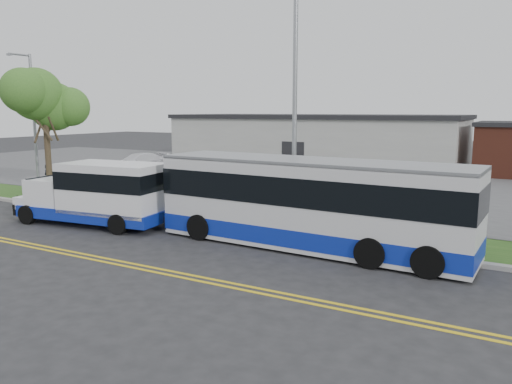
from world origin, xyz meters
The scene contains 17 objects.
ground centered at (0.00, 0.00, 0.00)m, with size 140.00×140.00×0.00m, color #28282B.
lane_line_north centered at (0.00, -3.85, 0.01)m, with size 70.00×0.12×0.01m, color yellow.
lane_line_south centered at (0.00, -4.15, 0.01)m, with size 70.00×0.12×0.01m, color yellow.
curb centered at (0.00, 1.10, 0.07)m, with size 80.00×0.30×0.15m, color #9E9B93.
verge centered at (0.00, 2.90, 0.05)m, with size 80.00×3.30×0.10m, color #244A18.
parking_lot centered at (0.00, 17.00, 0.05)m, with size 80.00×25.00×0.10m, color #4C4C4F.
commercial_building centered at (-6.00, 27.00, 2.18)m, with size 25.40×10.40×4.35m.
tree_west centered at (-12.00, 3.20, 5.12)m, with size 4.40×4.40×6.91m.
streetlight_near centered at (3.00, 2.73, 5.23)m, with size 0.35×1.53×9.50m.
streetlight_far centered at (-16.00, 5.42, 4.48)m, with size 0.35×1.53×8.00m.
shuttle_bus centered at (-4.23, -0.47, 1.40)m, with size 7.02×2.96×2.62m.
transit_bus centered at (4.62, 0.60, 1.55)m, with size 11.15×3.02×3.07m.
pedestrian centered at (-12.21, 3.32, 0.95)m, with size 0.62×0.41×1.70m, color black.
parked_car_a centered at (-7.58, 14.64, 0.91)m, with size 1.71×4.89×1.61m, color #B2B4B9.
parked_car_b centered at (-15.08, 13.60, 0.80)m, with size 1.95×4.81×1.39m, color white.
grocery_bag_left centered at (-12.51, 3.07, 0.26)m, with size 0.32×0.32×0.32m, color white.
grocery_bag_right centered at (-11.91, 3.57, 0.26)m, with size 0.32×0.32×0.32m, color white.
Camera 1 is at (11.25, -15.03, 4.72)m, focal length 35.00 mm.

